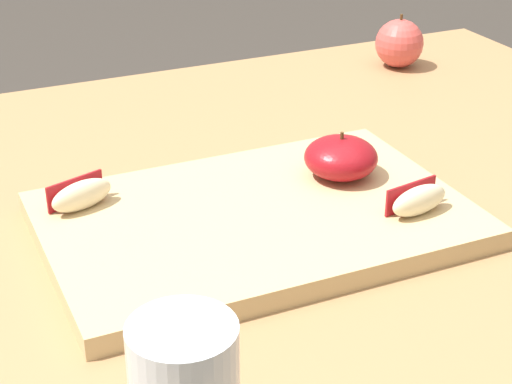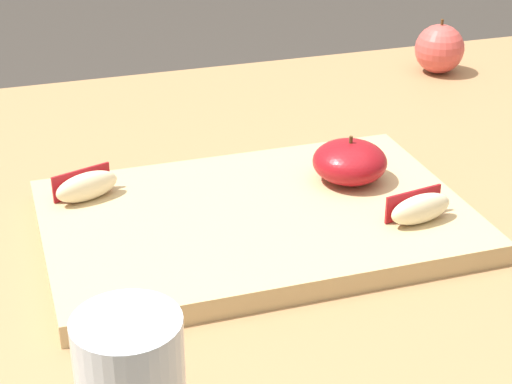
# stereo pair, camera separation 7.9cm
# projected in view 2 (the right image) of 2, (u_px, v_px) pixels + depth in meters

# --- Properties ---
(dining_table) EXTENTS (1.11, 0.87, 0.76)m
(dining_table) POSITION_uv_depth(u_px,v_px,m) (280.00, 296.00, 0.92)
(dining_table) COLOR #9E754C
(dining_table) RESTS_ON ground_plane
(cutting_board) EXTENTS (0.40, 0.26, 0.02)m
(cutting_board) POSITION_uv_depth(u_px,v_px,m) (256.00, 220.00, 0.81)
(cutting_board) COLOR tan
(cutting_board) RESTS_ON dining_table
(apple_half_skin_up) EXTENTS (0.08, 0.08, 0.05)m
(apple_half_skin_up) POSITION_uv_depth(u_px,v_px,m) (350.00, 162.00, 0.85)
(apple_half_skin_up) COLOR maroon
(apple_half_skin_up) RESTS_ON cutting_board
(apple_wedge_middle) EXTENTS (0.07, 0.03, 0.03)m
(apple_wedge_middle) POSITION_uv_depth(u_px,v_px,m) (420.00, 208.00, 0.78)
(apple_wedge_middle) COLOR beige
(apple_wedge_middle) RESTS_ON cutting_board
(apple_wedge_front) EXTENTS (0.07, 0.04, 0.03)m
(apple_wedge_front) POSITION_uv_depth(u_px,v_px,m) (86.00, 186.00, 0.82)
(apple_wedge_front) COLOR beige
(apple_wedge_front) RESTS_ON cutting_board
(whole_apple_pink_lady) EXTENTS (0.07, 0.07, 0.08)m
(whole_apple_pink_lady) POSITION_uv_depth(u_px,v_px,m) (439.00, 49.00, 1.21)
(whole_apple_pink_lady) COLOR #D14C47
(whole_apple_pink_lady) RESTS_ON dining_table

